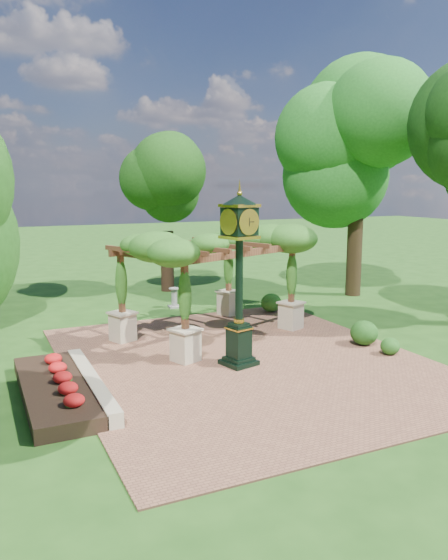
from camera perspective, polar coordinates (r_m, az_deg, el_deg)
name	(u,v)px	position (r m, az deg, el deg)	size (l,w,h in m)	color
ground	(262,372)	(15.44, 3.98, -9.52)	(120.00, 120.00, 0.00)	#1E4714
brick_plaza	(245,361)	(16.27, 2.26, -8.41)	(10.00, 12.00, 0.04)	brown
border_wall	(92,384)	(14.33, -13.65, -10.51)	(0.35, 5.00, 0.40)	#C6B793
flower_bed	(55,390)	(14.20, -17.27, -10.94)	(1.50, 5.00, 0.36)	red
pedestal_clock	(239,264)	(15.19, 1.61, 1.65)	(1.19, 1.19, 4.93)	black
pergola	(210,247)	(18.40, -1.48, 3.46)	(6.88, 5.60, 3.74)	beige
sundial	(174,299)	(23.21, -5.22, -1.99)	(0.50, 0.50, 0.85)	gray
shrub_front	(390,346)	(17.43, 16.96, -6.63)	(0.58, 0.58, 0.52)	#205317
shrub_mid	(364,333)	(18.21, 14.43, -5.36)	(0.88, 0.88, 0.79)	#1B4914
shrub_back	(271,303)	(22.26, 4.96, -2.38)	(0.84, 0.84, 0.75)	#2D661D
tree_north	(166,184)	(26.56, -6.09, 9.90)	(3.37, 3.37, 7.57)	#301D13
tree_east_far	(359,148)	(26.13, 13.89, 13.26)	(5.16, 5.16, 9.88)	#302212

